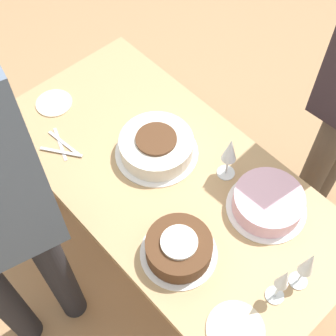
{
  "coord_description": "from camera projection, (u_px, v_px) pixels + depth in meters",
  "views": [
    {
      "loc": [
        0.7,
        -0.64,
        2.19
      ],
      "look_at": [
        0.0,
        0.0,
        0.78
      ],
      "focal_mm": 50.0,
      "sensor_mm": 36.0,
      "label": 1
    }
  ],
  "objects": [
    {
      "name": "ground_plane",
      "position": [
        168.0,
        254.0,
        2.35
      ],
      "size": [
        12.0,
        12.0,
        0.0
      ],
      "primitive_type": "plane",
      "color": "#A87F56"
    },
    {
      "name": "dining_table",
      "position": [
        168.0,
        193.0,
        1.85
      ],
      "size": [
        1.43,
        0.71,
        0.73
      ],
      "color": "tan",
      "rests_on": "ground_plane"
    },
    {
      "name": "cake_center_white",
      "position": [
        156.0,
        146.0,
        1.77
      ],
      "size": [
        0.32,
        0.32,
        0.09
      ],
      "color": "white",
      "rests_on": "dining_table"
    },
    {
      "name": "cake_front_chocolate",
      "position": [
        179.0,
        248.0,
        1.53
      ],
      "size": [
        0.26,
        0.26,
        0.1
      ],
      "color": "white",
      "rests_on": "dining_table"
    },
    {
      "name": "cake_back_decorated",
      "position": [
        268.0,
        203.0,
        1.63
      ],
      "size": [
        0.29,
        0.29,
        0.08
      ],
      "color": "white",
      "rests_on": "dining_table"
    },
    {
      "name": "wine_glass_near",
      "position": [
        283.0,
        280.0,
        1.38
      ],
      "size": [
        0.06,
        0.06,
        0.2
      ],
      "color": "silver",
      "rests_on": "dining_table"
    },
    {
      "name": "wine_glass_far",
      "position": [
        308.0,
        265.0,
        1.4
      ],
      "size": [
        0.06,
        0.06,
        0.21
      ],
      "color": "silver",
      "rests_on": "dining_table"
    },
    {
      "name": "wine_glass_extra",
      "position": [
        230.0,
        152.0,
        1.63
      ],
      "size": [
        0.07,
        0.07,
        0.2
      ],
      "color": "silver",
      "rests_on": "dining_table"
    },
    {
      "name": "dessert_plate_left",
      "position": [
        54.0,
        103.0,
        1.94
      ],
      "size": [
        0.15,
        0.15,
        0.01
      ],
      "color": "beige",
      "rests_on": "dining_table"
    },
    {
      "name": "dessert_plate_right",
      "position": [
        235.0,
        330.0,
        1.43
      ],
      "size": [
        0.18,
        0.18,
        0.01
      ],
      "color": "beige",
      "rests_on": "dining_table"
    },
    {
      "name": "fork_pile",
      "position": [
        62.0,
        146.0,
        1.81
      ],
      "size": [
        0.19,
        0.11,
        0.01
      ],
      "color": "silver",
      "rests_on": "dining_table"
    }
  ]
}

